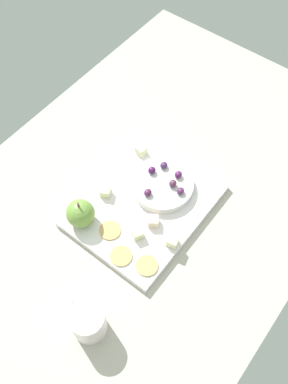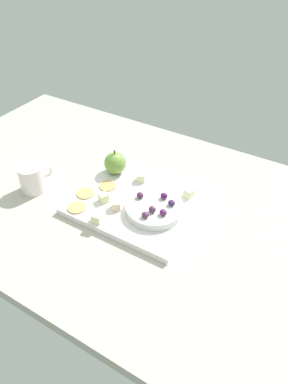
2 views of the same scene
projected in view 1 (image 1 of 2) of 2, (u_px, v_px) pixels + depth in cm
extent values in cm
cube|color=#B6B1A1|center=(127.00, 219.00, 104.35)|extent=(139.07, 81.03, 3.29)
cube|color=white|center=(145.00, 205.00, 103.51)|extent=(34.30, 27.03, 1.87)
cylinder|color=silver|center=(162.00, 185.00, 104.14)|extent=(15.36, 15.36, 2.18)
sphere|color=#739D41|center=(80.00, 213.00, 97.35)|extent=(6.71, 6.71, 6.71)
cylinder|color=brown|center=(78.00, 205.00, 93.98)|extent=(0.50, 0.50, 1.20)
cube|color=beige|center=(137.00, 233.00, 97.07)|extent=(3.26, 3.26, 2.41)
cube|color=beige|center=(172.00, 242.00, 95.99)|extent=(2.89, 2.89, 2.41)
cube|color=beige|center=(153.00, 221.00, 98.74)|extent=(3.37, 3.37, 2.41)
cube|color=beige|center=(105.00, 192.00, 102.96)|extent=(3.24, 3.24, 2.41)
cube|color=beige|center=(141.00, 150.00, 109.51)|extent=(2.72, 2.72, 2.41)
cylinder|color=tan|center=(111.00, 231.00, 98.56)|extent=(5.04, 5.04, 0.40)
cylinder|color=tan|center=(121.00, 256.00, 95.26)|extent=(5.04, 5.04, 0.40)
cylinder|color=tan|center=(147.00, 266.00, 94.06)|extent=(5.04, 5.04, 0.40)
ellipsoid|color=#582059|center=(178.00, 175.00, 103.37)|extent=(1.95, 1.75, 1.67)
ellipsoid|color=#46275A|center=(164.00, 165.00, 104.88)|extent=(1.95, 1.75, 1.57)
ellipsoid|color=#4D1754|center=(152.00, 170.00, 104.00)|extent=(1.95, 1.75, 1.74)
ellipsoid|color=#582F4E|center=(173.00, 184.00, 101.94)|extent=(1.95, 1.75, 1.79)
ellipsoid|color=#572953|center=(180.00, 191.00, 100.97)|extent=(1.95, 1.75, 1.58)
ellipsoid|color=#53244D|center=(148.00, 193.00, 100.69)|extent=(1.95, 1.75, 1.67)
cylinder|color=white|center=(88.00, 322.00, 85.55)|extent=(7.16, 7.16, 8.21)
torus|color=white|center=(76.00, 304.00, 87.56)|extent=(1.83, 4.07, 4.00)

